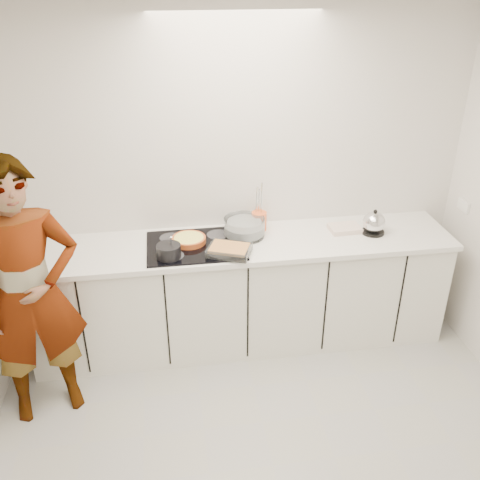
{
  "coord_description": "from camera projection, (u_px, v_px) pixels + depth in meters",
  "views": [
    {
      "loc": [
        -0.55,
        -2.23,
        2.8
      ],
      "look_at": [
        -0.05,
        1.05,
        1.05
      ],
      "focal_mm": 40.0,
      "sensor_mm": 36.0,
      "label": 1
    }
  ],
  "objects": [
    {
      "name": "countertop",
      "position": [
        242.0,
        244.0,
        4.04
      ],
      "size": [
        3.24,
        0.64,
        0.04
      ],
      "primitive_type": "cube",
      "color": "white",
      "rests_on": "base_cabinets"
    },
    {
      "name": "mixing_bowl",
      "position": [
        244.0,
        228.0,
        4.09
      ],
      "size": [
        0.41,
        0.41,
        0.15
      ],
      "color": "silver",
      "rests_on": "countertop"
    },
    {
      "name": "ceiling",
      "position": [
        292.0,
        16.0,
        2.12
      ],
      "size": [
        3.6,
        3.2,
        0.0
      ],
      "primitive_type": "cube",
      "color": "white",
      "rests_on": "wall_back"
    },
    {
      "name": "tart_dish",
      "position": [
        189.0,
        240.0,
        3.98
      ],
      "size": [
        0.28,
        0.28,
        0.04
      ],
      "color": "#B64C1F",
      "rests_on": "hob"
    },
    {
      "name": "hob",
      "position": [
        196.0,
        246.0,
        3.96
      ],
      "size": [
        0.72,
        0.54,
        0.01
      ],
      "primitive_type": "cube",
      "color": "black",
      "rests_on": "countertop"
    },
    {
      "name": "saucepan",
      "position": [
        169.0,
        251.0,
        3.77
      ],
      "size": [
        0.2,
        0.2,
        0.17
      ],
      "color": "black",
      "rests_on": "hob"
    },
    {
      "name": "kettle",
      "position": [
        374.0,
        223.0,
        4.12
      ],
      "size": [
        0.18,
        0.18,
        0.2
      ],
      "color": "black",
      "rests_on": "countertop"
    },
    {
      "name": "tea_towel",
      "position": [
        345.0,
        228.0,
        4.19
      ],
      "size": [
        0.25,
        0.18,
        0.04
      ],
      "primitive_type": "cube",
      "rotation": [
        0.0,
        0.0,
        0.05
      ],
      "color": "white",
      "rests_on": "countertop"
    },
    {
      "name": "cook",
      "position": [
        30.0,
        296.0,
        3.37
      ],
      "size": [
        0.77,
        0.61,
        1.84
      ],
      "primitive_type": "imported",
      "rotation": [
        0.0,
        0.0,
        0.29
      ],
      "color": "white",
      "rests_on": "floor"
    },
    {
      "name": "wall_back",
      "position": [
        236.0,
        178.0,
        4.13
      ],
      "size": [
        3.6,
        0.0,
        2.6
      ],
      "primitive_type": "cube",
      "color": "silver",
      "rests_on": "ground"
    },
    {
      "name": "utensil_crock",
      "position": [
        259.0,
        221.0,
        4.18
      ],
      "size": [
        0.15,
        0.15,
        0.15
      ],
      "primitive_type": "cylinder",
      "rotation": [
        0.0,
        0.0,
        0.28
      ],
      "color": "orange",
      "rests_on": "countertop"
    },
    {
      "name": "base_cabinets",
      "position": [
        242.0,
        294.0,
        4.25
      ],
      "size": [
        3.2,
        0.58,
        0.87
      ],
      "primitive_type": "cube",
      "color": "white",
      "rests_on": "floor"
    },
    {
      "name": "floor",
      "position": [
        273.0,
        465.0,
        3.33
      ],
      "size": [
        3.6,
        3.2,
        0.0
      ],
      "primitive_type": "cube",
      "color": "#A8A8A6",
      "rests_on": "ground"
    },
    {
      "name": "baking_dish",
      "position": [
        229.0,
        250.0,
        3.82
      ],
      "size": [
        0.36,
        0.31,
        0.06
      ],
      "color": "silver",
      "rests_on": "hob"
    }
  ]
}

